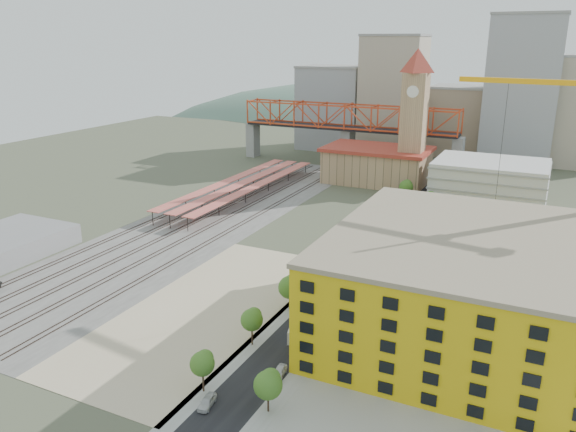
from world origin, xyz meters
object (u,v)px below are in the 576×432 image
at_px(construction_building, 463,285).
at_px(car_0, 207,402).
at_px(clock_tower, 415,106).
at_px(site_trailer_d, 342,281).
at_px(site_trailer_c, 334,289).
at_px(site_trailer_b, 319,305).
at_px(site_trailer_a, 298,327).

xyz_separation_m(construction_building, car_0, (-29.00, -37.80, -8.69)).
distance_m(clock_tower, site_trailer_d, 95.07).
distance_m(site_trailer_c, site_trailer_d, 4.21).
relative_size(site_trailer_b, car_0, 2.33).
bearing_deg(site_trailer_a, site_trailer_c, 74.33).
height_order(clock_tower, site_trailer_c, clock_tower).
bearing_deg(site_trailer_b, site_trailer_a, -93.40).
height_order(site_trailer_c, car_0, site_trailer_c).
distance_m(clock_tower, construction_building, 107.36).
relative_size(construction_building, site_trailer_c, 5.79).
relative_size(site_trailer_a, car_0, 2.13).
bearing_deg(clock_tower, site_trailer_b, -85.57).
distance_m(site_trailer_a, site_trailer_c, 18.02).
xyz_separation_m(site_trailer_b, site_trailer_d, (0.00, 12.54, -0.09)).
relative_size(site_trailer_a, site_trailer_d, 0.98).
bearing_deg(clock_tower, site_trailer_d, -84.96).
bearing_deg(site_trailer_d, clock_tower, 86.96).
xyz_separation_m(site_trailer_c, site_trailer_d, (0.00, 4.21, 0.06)).
relative_size(site_trailer_c, site_trailer_d, 0.95).
bearing_deg(site_trailer_a, car_0, -112.54).
xyz_separation_m(site_trailer_b, car_0, (-3.00, -34.57, -0.63)).
xyz_separation_m(site_trailer_d, car_0, (-3.00, -47.11, -0.54)).
xyz_separation_m(site_trailer_a, site_trailer_d, (0.00, 22.23, 0.02)).
distance_m(site_trailer_d, car_0, 47.21).
bearing_deg(car_0, site_trailer_b, 75.15).
distance_m(site_trailer_a, site_trailer_b, 9.69).
bearing_deg(site_trailer_a, clock_tower, 78.39).
distance_m(site_trailer_b, car_0, 34.70).
height_order(construction_building, site_trailer_a, construction_building).
bearing_deg(car_0, site_trailer_a, 73.23).
distance_m(site_trailer_a, car_0, 25.07).
height_order(site_trailer_a, site_trailer_c, site_trailer_a).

